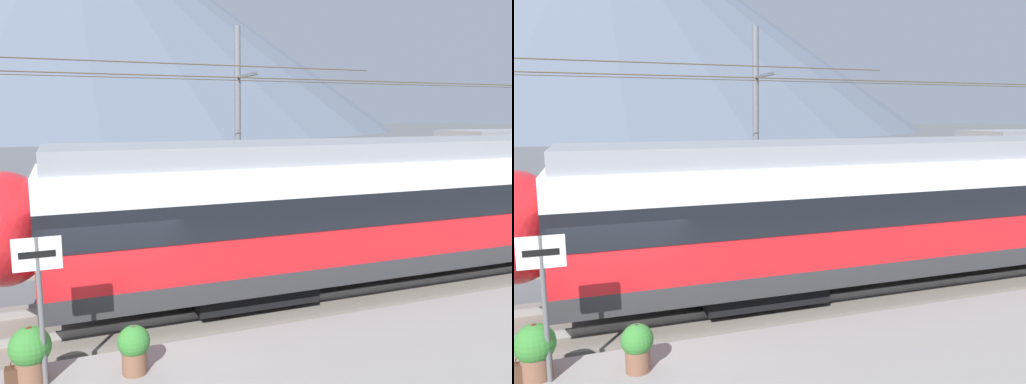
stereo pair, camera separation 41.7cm
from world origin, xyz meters
TOP-DOWN VIEW (x-y plane):
  - ground_plane at (0.00, 0.00)m, footprint 400.00×400.00m
  - track_near at (0.00, 1.10)m, footprint 120.00×3.00m
  - track_far at (0.00, 6.32)m, footprint 120.00×3.00m
  - train_near_platform at (9.80, 1.10)m, footprint 24.92×2.97m
  - catenary_mast_far_side at (5.48, 8.16)m, footprint 39.52×2.28m
  - platform_sign at (-1.22, -1.72)m, footprint 0.70×0.08m
  - handbag_near_sign at (-1.64, -1.59)m, footprint 0.32×0.18m
  - potted_plant_platform_edge at (0.13, -1.85)m, footprint 0.53×0.53m
  - potted_plant_by_shelter at (-1.42, -1.54)m, footprint 0.64×0.64m
  - mountain_central_peak at (4.99, 167.47)m, footprint 200.91×200.91m

SIDE VIEW (x-z plane):
  - ground_plane at x=0.00m, z-range 0.00..0.00m
  - track_near at x=0.00m, z-range -0.07..0.21m
  - track_far at x=0.00m, z-range -0.07..0.21m
  - handbag_near_sign at x=-1.64m, z-range 0.25..0.69m
  - potted_plant_platform_edge at x=0.13m, z-range 0.37..1.18m
  - potted_plant_by_shelter at x=-1.42m, z-range 0.37..1.28m
  - platform_sign at x=-1.22m, z-range 0.86..3.22m
  - train_near_platform at x=9.80m, z-range 0.09..4.36m
  - catenary_mast_far_side at x=5.48m, z-range 0.18..7.88m
  - mountain_central_peak at x=4.99m, z-range 0.00..72.08m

